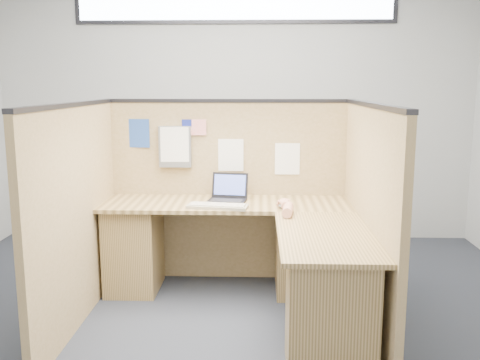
{
  "coord_description": "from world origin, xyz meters",
  "views": [
    {
      "loc": [
        0.25,
        -3.44,
        1.65
      ],
      "look_at": [
        0.11,
        0.5,
        0.94
      ],
      "focal_mm": 40.0,
      "sensor_mm": 36.0,
      "label": 1
    }
  ],
  "objects_px": {
    "l_desk": "(248,259)",
    "keyboard": "(217,206)",
    "mouse": "(284,205)",
    "laptop": "(227,194)"
  },
  "relations": [
    {
      "from": "l_desk",
      "to": "keyboard",
      "type": "xyz_separation_m",
      "value": [
        -0.24,
        0.19,
        0.35
      ]
    },
    {
      "from": "l_desk",
      "to": "keyboard",
      "type": "height_order",
      "value": "keyboard"
    },
    {
      "from": "l_desk",
      "to": "keyboard",
      "type": "bearing_deg",
      "value": 141.5
    },
    {
      "from": "l_desk",
      "to": "keyboard",
      "type": "distance_m",
      "value": 0.47
    },
    {
      "from": "keyboard",
      "to": "mouse",
      "type": "xyz_separation_m",
      "value": [
        0.5,
        0.02,
        0.01
      ]
    },
    {
      "from": "l_desk",
      "to": "mouse",
      "type": "xyz_separation_m",
      "value": [
        0.27,
        0.21,
        0.36
      ]
    },
    {
      "from": "l_desk",
      "to": "mouse",
      "type": "height_order",
      "value": "mouse"
    },
    {
      "from": "mouse",
      "to": "l_desk",
      "type": "bearing_deg",
      "value": -141.74
    },
    {
      "from": "keyboard",
      "to": "mouse",
      "type": "relative_size",
      "value": 4.36
    },
    {
      "from": "laptop",
      "to": "keyboard",
      "type": "height_order",
      "value": "laptop"
    }
  ]
}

